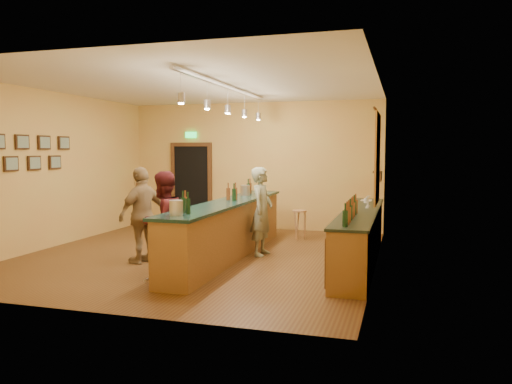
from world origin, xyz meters
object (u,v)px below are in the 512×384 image
(customer_b, at_px, (143,215))
(bartender, at_px, (262,211))
(back_counter, at_px, (360,236))
(tasting_bar, at_px, (228,225))
(customer_a, at_px, (163,222))
(bar_stool, at_px, (299,217))

(customer_b, bearing_deg, bartender, 143.14)
(back_counter, relative_size, customer_b, 2.67)
(bartender, relative_size, customer_b, 0.98)
(back_counter, distance_m, bartender, 1.89)
(tasting_bar, bearing_deg, customer_a, -112.79)
(tasting_bar, height_order, customer_b, customer_b)
(tasting_bar, xyz_separation_m, bar_stool, (0.91, 2.20, -0.09))
(back_counter, bearing_deg, tasting_bar, -175.69)
(bartender, distance_m, customer_b, 2.21)
(bartender, distance_m, customer_a, 2.14)
(tasting_bar, relative_size, bar_stool, 7.73)
(back_counter, distance_m, customer_b, 3.87)
(tasting_bar, relative_size, customer_b, 2.99)
(bartender, bearing_deg, back_counter, -91.81)
(bartender, distance_m, bar_stool, 1.90)
(bartender, xyz_separation_m, bar_stool, (0.35, 1.84, -0.32))
(back_counter, height_order, customer_b, customer_b)
(customer_a, distance_m, customer_b, 0.92)
(bartender, height_order, customer_a, bartender)
(customer_b, bearing_deg, tasting_bar, 143.07)
(back_counter, bearing_deg, customer_b, -164.58)
(tasting_bar, bearing_deg, back_counter, 4.31)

